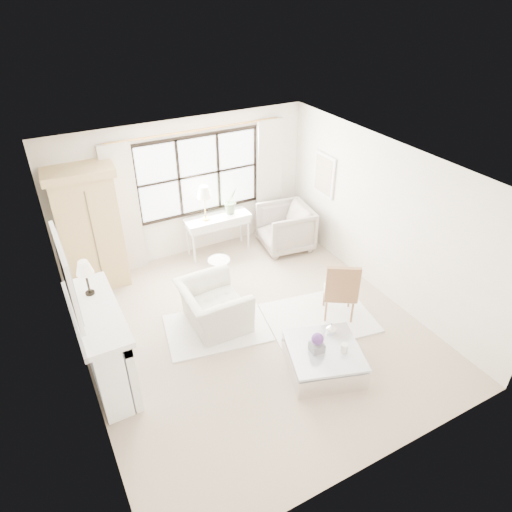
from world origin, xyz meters
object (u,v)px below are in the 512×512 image
object	(u,v)px
club_armchair	(213,306)
console_table	(218,234)
armoire	(90,228)
coffee_table	(323,359)

from	to	relation	value
club_armchair	console_table	bearing A→B (deg)	-25.62
console_table	club_armchair	world-z (taller)	console_table
armoire	coffee_table	world-z (taller)	armoire
coffee_table	club_armchair	bearing A→B (deg)	138.62
armoire	coffee_table	distance (m)	4.48
club_armchair	coffee_table	bearing A→B (deg)	-148.87
console_table	club_armchair	size ratio (longest dim) A/B	1.19
club_armchair	coffee_table	size ratio (longest dim) A/B	0.87
armoire	club_armchair	size ratio (longest dim) A/B	2.04
armoire	console_table	bearing A→B (deg)	3.45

